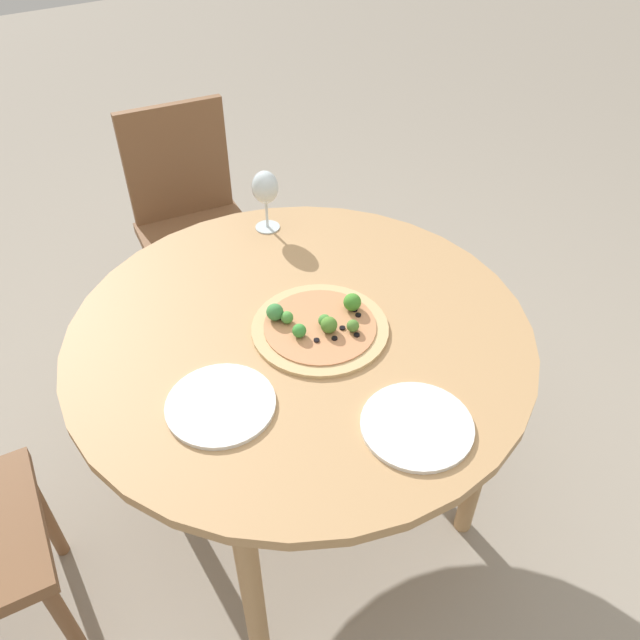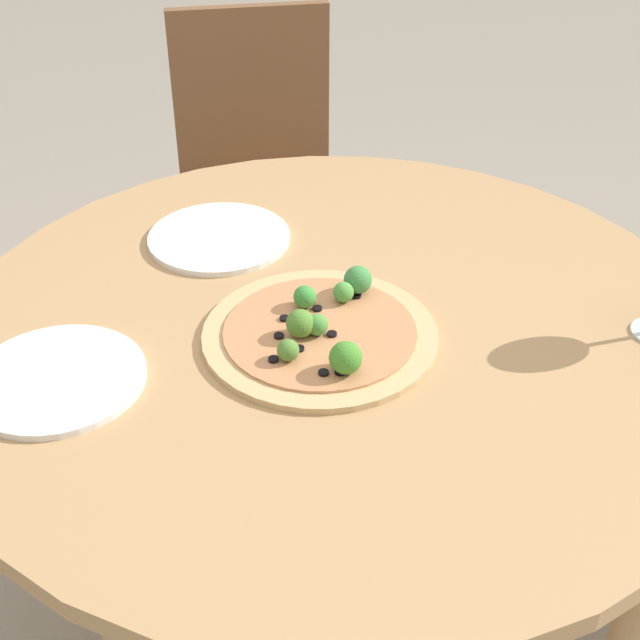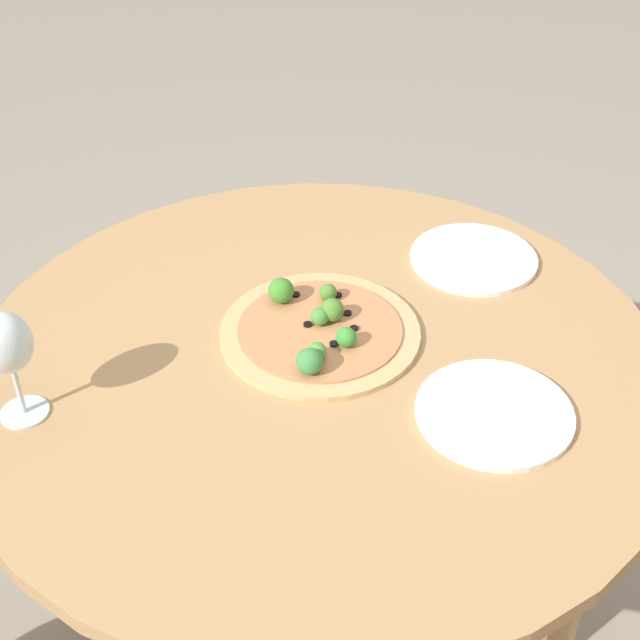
{
  "view_description": "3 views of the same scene",
  "coord_description": "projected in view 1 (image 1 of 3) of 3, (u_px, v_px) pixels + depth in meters",
  "views": [
    {
      "loc": [
        0.96,
        -0.57,
        1.71
      ],
      "look_at": [
        0.03,
        0.04,
        0.74
      ],
      "focal_mm": 35.0,
      "sensor_mm": 36.0,
      "label": 1
    },
    {
      "loc": [
        0.3,
        1.0,
        1.44
      ],
      "look_at": [
        0.03,
        0.04,
        0.74
      ],
      "focal_mm": 50.0,
      "sensor_mm": 36.0,
      "label": 2
    },
    {
      "loc": [
        -0.66,
        -0.87,
        1.62
      ],
      "look_at": [
        0.03,
        0.04,
        0.74
      ],
      "focal_mm": 50.0,
      "sensor_mm": 36.0,
      "label": 3
    }
  ],
  "objects": [
    {
      "name": "pizza",
      "position": [
        320.0,
        325.0,
        1.48
      ],
      "size": [
        0.33,
        0.33,
        0.06
      ],
      "color": "tan",
      "rests_on": "dining_table"
    },
    {
      "name": "plate_far",
      "position": [
        221.0,
        404.0,
        1.3
      ],
      "size": [
        0.23,
        0.23,
        0.01
      ],
      "color": "white",
      "rests_on": "dining_table"
    },
    {
      "name": "plate_near",
      "position": [
        417.0,
        425.0,
        1.26
      ],
      "size": [
        0.23,
        0.23,
        0.01
      ],
      "color": "white",
      "rests_on": "dining_table"
    },
    {
      "name": "dining_table",
      "position": [
        300.0,
        349.0,
        1.54
      ],
      "size": [
        1.12,
        1.12,
        0.71
      ],
      "color": "tan",
      "rests_on": "ground_plane"
    },
    {
      "name": "ground_plane",
      "position": [
        305.0,
        496.0,
        1.96
      ],
      "size": [
        12.0,
        12.0,
        0.0
      ],
      "primitive_type": "plane",
      "color": "gray"
    },
    {
      "name": "chair",
      "position": [
        193.0,
        221.0,
        2.31
      ],
      "size": [
        0.45,
        0.45,
        0.87
      ],
      "rotation": [
        0.0,
        0.0,
        1.44
      ],
      "color": "brown",
      "rests_on": "ground_plane"
    },
    {
      "name": "wine_glass",
      "position": [
        265.0,
        189.0,
        1.74
      ],
      "size": [
        0.08,
        0.08,
        0.18
      ],
      "color": "silver",
      "rests_on": "dining_table"
    }
  ]
}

